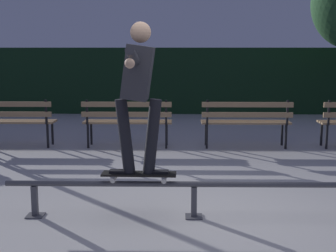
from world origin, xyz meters
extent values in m
plane|color=#ADAAA8|center=(0.00, 0.00, 0.00)|extent=(90.00, 90.00, 0.00)
cube|color=black|center=(0.00, 8.70, 0.90)|extent=(24.00, 1.20, 1.81)
cylinder|color=#47474C|center=(0.00, -0.03, 0.36)|extent=(3.98, 0.06, 0.06)
cube|color=#47474C|center=(-1.69, -0.03, 0.17)|extent=(0.06, 0.06, 0.33)
cube|color=#47474C|center=(-1.69, -0.03, 0.01)|extent=(0.18, 0.18, 0.01)
cube|color=#47474C|center=(0.00, -0.03, 0.17)|extent=(0.06, 0.06, 0.33)
cube|color=#47474C|center=(0.00, -0.03, 0.01)|extent=(0.18, 0.18, 0.01)
cube|color=black|center=(-0.58, -0.03, 0.47)|extent=(0.78, 0.22, 0.02)
cube|color=black|center=(-0.58, -0.03, 0.48)|extent=(0.77, 0.21, 0.00)
cube|color=#9E9EA3|center=(-0.31, -0.04, 0.45)|extent=(0.05, 0.17, 0.02)
cube|color=#9E9EA3|center=(-0.84, -0.02, 0.45)|extent=(0.05, 0.17, 0.02)
cylinder|color=beige|center=(-0.32, -0.12, 0.42)|extent=(0.05, 0.03, 0.05)
cylinder|color=beige|center=(-0.31, 0.04, 0.42)|extent=(0.05, 0.03, 0.05)
cylinder|color=beige|center=(-0.85, -0.10, 0.42)|extent=(0.05, 0.03, 0.05)
cylinder|color=beige|center=(-0.84, 0.06, 0.42)|extent=(0.05, 0.03, 0.05)
cube|color=black|center=(-0.40, -0.03, 0.49)|extent=(0.26, 0.11, 0.03)
cube|color=black|center=(-0.76, -0.02, 0.49)|extent=(0.26, 0.11, 0.03)
cylinder|color=black|center=(-0.44, -0.03, 0.87)|extent=(0.21, 0.13, 0.79)
cylinder|color=black|center=(-0.72, -0.03, 0.87)|extent=(0.21, 0.13, 0.79)
cube|color=#2D2D33|center=(-0.58, -0.03, 1.53)|extent=(0.34, 0.37, 0.57)
cylinder|color=#2D2D33|center=(-0.59, -0.41, 1.69)|extent=(0.10, 0.61, 0.21)
cylinder|color=#2D2D33|center=(-0.57, 0.35, 1.69)|extent=(0.10, 0.61, 0.21)
sphere|color=tan|center=(-0.60, -0.69, 1.64)|extent=(0.09, 0.09, 0.09)
sphere|color=tan|center=(-0.56, 0.63, 1.64)|extent=(0.09, 0.09, 0.09)
sphere|color=tan|center=(-0.55, -0.03, 1.93)|extent=(0.21, 0.21, 0.21)
cube|color=black|center=(-2.50, 3.82, 0.22)|extent=(0.04, 0.04, 0.44)
cube|color=black|center=(-2.51, 3.50, 0.22)|extent=(0.04, 0.04, 0.44)
cube|color=black|center=(-2.51, 3.46, 0.66)|extent=(0.04, 0.04, 0.44)
cube|color=#937551|center=(-3.21, 3.81, 0.46)|extent=(1.60, 0.10, 0.04)
cube|color=#937551|center=(-3.21, 3.67, 0.46)|extent=(1.60, 0.10, 0.04)
cube|color=#937551|center=(-3.21, 3.53, 0.46)|extent=(1.60, 0.10, 0.04)
cube|color=#937551|center=(-3.21, 3.46, 0.62)|extent=(1.60, 0.04, 0.09)
cube|color=#937551|center=(-3.21, 3.46, 0.80)|extent=(1.60, 0.04, 0.09)
cube|color=black|center=(-0.37, 3.82, 0.22)|extent=(0.04, 0.04, 0.44)
cube|color=black|center=(-0.37, 3.50, 0.22)|extent=(0.04, 0.04, 0.44)
cube|color=black|center=(-0.37, 3.46, 0.66)|extent=(0.04, 0.04, 0.44)
cube|color=black|center=(-1.78, 3.83, 0.22)|extent=(0.04, 0.04, 0.44)
cube|color=black|center=(-1.78, 3.51, 0.22)|extent=(0.04, 0.04, 0.44)
cube|color=black|center=(-1.78, 3.47, 0.66)|extent=(0.04, 0.04, 0.44)
cube|color=#937551|center=(-1.07, 3.81, 0.46)|extent=(1.60, 0.10, 0.04)
cube|color=#937551|center=(-1.08, 3.67, 0.46)|extent=(1.60, 0.10, 0.04)
cube|color=#937551|center=(-1.08, 3.53, 0.46)|extent=(1.60, 0.10, 0.04)
cube|color=#937551|center=(-1.08, 3.46, 0.62)|extent=(1.60, 0.04, 0.09)
cube|color=#937551|center=(-1.08, 3.46, 0.80)|extent=(1.60, 0.04, 0.09)
cube|color=black|center=(1.76, 3.82, 0.22)|extent=(0.04, 0.04, 0.44)
cube|color=black|center=(1.76, 3.50, 0.22)|extent=(0.04, 0.04, 0.44)
cube|color=black|center=(1.76, 3.46, 0.66)|extent=(0.04, 0.04, 0.44)
cube|color=black|center=(0.36, 3.83, 0.22)|extent=(0.04, 0.04, 0.44)
cube|color=black|center=(0.35, 3.51, 0.22)|extent=(0.04, 0.04, 0.44)
cube|color=black|center=(0.35, 3.47, 0.66)|extent=(0.04, 0.04, 0.44)
cube|color=#937551|center=(1.06, 3.81, 0.46)|extent=(1.60, 0.10, 0.04)
cube|color=#937551|center=(1.06, 3.67, 0.46)|extent=(1.60, 0.10, 0.04)
cube|color=#937551|center=(1.06, 3.53, 0.46)|extent=(1.60, 0.10, 0.04)
cube|color=#937551|center=(1.06, 3.46, 0.62)|extent=(1.60, 0.04, 0.09)
cube|color=#937551|center=(1.06, 3.46, 0.80)|extent=(1.60, 0.04, 0.09)
cube|color=black|center=(2.49, 3.83, 0.22)|extent=(0.04, 0.04, 0.44)
cube|color=black|center=(2.49, 3.51, 0.22)|extent=(0.04, 0.04, 0.44)
cube|color=black|center=(2.49, 3.47, 0.66)|extent=(0.04, 0.04, 0.44)
camera|label=1|loc=(-0.18, -4.86, 1.76)|focal=50.83mm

